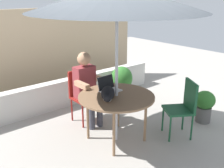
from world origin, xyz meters
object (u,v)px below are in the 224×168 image
at_px(person_seated, 87,85).
at_px(chair_empty, 184,104).
at_px(cat, 108,94).
at_px(chair_occupied, 82,92).
at_px(potted_plant_by_chair, 204,105).
at_px(laptop, 108,87).
at_px(potted_plant_near_fence, 122,81).
at_px(patio_table, 116,99).

bearing_deg(person_seated, chair_empty, -55.71).
xyz_separation_m(person_seated, cat, (-0.19, -0.78, 0.11)).
relative_size(chair_occupied, chair_empty, 1.00).
bearing_deg(person_seated, potted_plant_by_chair, -38.83).
relative_size(cat, potted_plant_by_chair, 0.89).
bearing_deg(potted_plant_by_chair, laptop, 153.61).
distance_m(cat, potted_plant_by_chair, 1.87).
height_order(person_seated, laptop, person_seated).
relative_size(chair_empty, potted_plant_near_fence, 1.27).
relative_size(chair_occupied, laptop, 2.83).
height_order(laptop, potted_plant_near_fence, laptop).
height_order(chair_occupied, potted_plant_near_fence, chair_occupied).
bearing_deg(person_seated, patio_table, -90.00).
xyz_separation_m(laptop, cat, (-0.23, -0.28, 0.02)).
height_order(chair_occupied, person_seated, person_seated).
xyz_separation_m(chair_occupied, chair_empty, (0.88, -1.45, 0.00)).
height_order(person_seated, potted_plant_near_fence, person_seated).
bearing_deg(potted_plant_near_fence, potted_plant_by_chair, -77.24).
bearing_deg(laptop, person_seated, 94.61).
xyz_separation_m(chair_empty, laptop, (-0.84, 0.79, 0.26)).
xyz_separation_m(patio_table, chair_occupied, (0.00, 0.90, -0.15)).
bearing_deg(laptop, chair_empty, -43.32).
xyz_separation_m(cat, potted_plant_by_chair, (1.75, -0.47, -0.49)).
bearing_deg(chair_empty, cat, 154.39).
height_order(chair_empty, laptop, laptop).
distance_m(person_seated, laptop, 0.51).
relative_size(person_seated, cat, 2.45).
bearing_deg(patio_table, cat, -169.09).
distance_m(chair_occupied, potted_plant_near_fence, 1.21).
height_order(patio_table, person_seated, person_seated).
relative_size(patio_table, potted_plant_near_fence, 1.58).
bearing_deg(patio_table, person_seated, 90.00).
height_order(patio_table, potted_plant_by_chair, patio_table).
relative_size(chair_occupied, potted_plant_near_fence, 1.27).
bearing_deg(potted_plant_near_fence, laptop, -140.02).
distance_m(person_seated, potted_plant_near_fence, 1.29).
bearing_deg(laptop, patio_table, -99.43).
bearing_deg(laptop, potted_plant_near_fence, 39.98).
distance_m(laptop, potted_plant_by_chair, 1.75).
height_order(laptop, cat, laptop).
bearing_deg(chair_empty, chair_occupied, 121.29).
relative_size(chair_empty, person_seated, 0.72).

